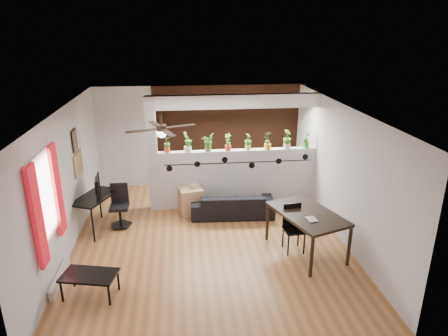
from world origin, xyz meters
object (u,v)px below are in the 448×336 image
at_px(potted_plant_3, 228,141).
at_px(office_chair, 120,208).
at_px(potted_plant_5, 268,139).
at_px(sofa, 232,205).
at_px(potted_plant_4, 248,141).
at_px(cube_shelf, 191,201).
at_px(potted_plant_7, 306,139).
at_px(ceiling_fan, 161,130).
at_px(potted_plant_0, 167,144).
at_px(coffee_table, 89,276).
at_px(cup, 193,186).
at_px(dining_table, 307,217).
at_px(computer_desk, 95,199).
at_px(potted_plant_2, 208,142).
at_px(folding_chair, 293,223).
at_px(potted_plant_6, 287,139).
at_px(potted_plant_1, 187,141).

distance_m(potted_plant_3, office_chair, 2.75).
relative_size(potted_plant_5, sofa, 0.25).
relative_size(potted_plant_3, potted_plant_4, 1.05).
height_order(potted_plant_5, cube_shelf, potted_plant_5).
height_order(cube_shelf, office_chair, office_chair).
height_order(potted_plant_5, potted_plant_7, potted_plant_5).
relative_size(ceiling_fan, potted_plant_0, 3.31).
height_order(potted_plant_3, coffee_table, potted_plant_3).
distance_m(potted_plant_3, potted_plant_4, 0.45).
height_order(cup, dining_table, dining_table).
height_order(computer_desk, dining_table, dining_table).
relative_size(sofa, cube_shelf, 2.88).
height_order(ceiling_fan, office_chair, ceiling_fan).
xyz_separation_m(potted_plant_7, dining_table, (-0.62, -2.21, -0.83)).
xyz_separation_m(potted_plant_2, potted_plant_5, (1.35, 0.00, 0.01)).
bearing_deg(folding_chair, sofa, 121.11).
bearing_deg(potted_plant_6, potted_plant_1, 180.00).
distance_m(potted_plant_6, sofa, 1.94).
height_order(potted_plant_1, cube_shelf, potted_plant_1).
relative_size(potted_plant_6, folding_chair, 0.48).
bearing_deg(ceiling_fan, potted_plant_5, 38.33).
bearing_deg(cube_shelf, potted_plant_5, -0.61).
xyz_separation_m(computer_desk, dining_table, (4.01, -1.33, 0.04)).
relative_size(potted_plant_1, potted_plant_2, 1.15).
xyz_separation_m(cube_shelf, folding_chair, (1.84, -1.73, 0.23)).
distance_m(ceiling_fan, potted_plant_7, 3.73).
bearing_deg(office_chair, cube_shelf, 15.51).
bearing_deg(sofa, cup, -9.26).
distance_m(potted_plant_5, cube_shelf, 2.21).
height_order(potted_plant_7, office_chair, potted_plant_7).
bearing_deg(ceiling_fan, potted_plant_6, 33.41).
xyz_separation_m(cube_shelf, office_chair, (-1.50, -0.42, 0.09)).
bearing_deg(coffee_table, ceiling_fan, 48.03).
bearing_deg(cup, coffee_table, -121.90).
height_order(potted_plant_1, coffee_table, potted_plant_1).
bearing_deg(potted_plant_1, ceiling_fan, -104.68).
bearing_deg(potted_plant_2, office_chair, -158.50).
xyz_separation_m(cup, computer_desk, (-2.00, -0.54, 0.02)).
height_order(potted_plant_0, potted_plant_1, potted_plant_1).
distance_m(computer_desk, coffee_table, 2.26).
relative_size(ceiling_fan, potted_plant_3, 3.03).
xyz_separation_m(potted_plant_3, computer_desk, (-2.82, -0.88, -0.88)).
height_order(potted_plant_6, dining_table, potted_plant_6).
bearing_deg(sofa, ceiling_fan, 45.53).
bearing_deg(potted_plant_4, folding_chair, -76.15).
distance_m(potted_plant_4, dining_table, 2.47).
distance_m(potted_plant_0, potted_plant_6, 2.71).
relative_size(potted_plant_2, computer_desk, 0.34).
distance_m(potted_plant_4, office_chair, 3.14).
xyz_separation_m(potted_plant_4, cube_shelf, (-1.32, -0.34, -1.25)).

